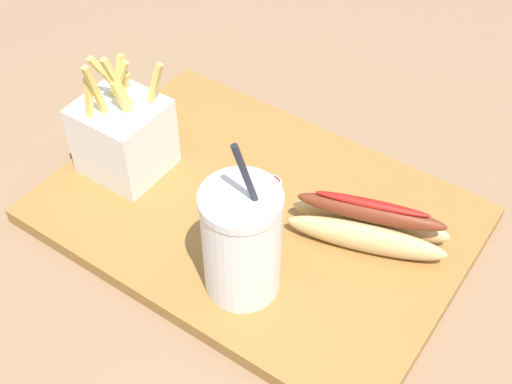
{
  "coord_description": "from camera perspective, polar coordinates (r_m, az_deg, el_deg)",
  "views": [
    {
      "loc": [
        0.32,
        -0.47,
        0.65
      ],
      "look_at": [
        0.0,
        0.0,
        0.05
      ],
      "focal_mm": 49.03,
      "sensor_mm": 36.0,
      "label": 1
    }
  ],
  "objects": [
    {
      "name": "ketchup_cup_1",
      "position": [
        0.86,
        0.88,
        0.45
      ],
      "size": [
        0.03,
        0.03,
        0.02
      ],
      "color": "white",
      "rests_on": "food_tray"
    },
    {
      "name": "soda_cup",
      "position": [
        0.72,
        -1.17,
        -4.1
      ],
      "size": [
        0.08,
        0.08,
        0.21
      ],
      "color": "white",
      "rests_on": "food_tray"
    },
    {
      "name": "fries_basket",
      "position": [
        0.88,
        -10.76,
        4.6
      ],
      "size": [
        0.1,
        0.09,
        0.17
      ],
      "color": "white",
      "rests_on": "food_tray"
    },
    {
      "name": "hot_dog_1",
      "position": [
        0.81,
        9.17,
        -2.69
      ],
      "size": [
        0.19,
        0.11,
        0.07
      ],
      "color": "#DBB775",
      "rests_on": "food_tray"
    },
    {
      "name": "ground_plane",
      "position": [
        0.87,
        -0.0,
        -2.74
      ],
      "size": [
        2.4,
        2.4,
        0.02
      ],
      "primitive_type": "cube",
      "color": "#8C6B4C"
    },
    {
      "name": "food_tray",
      "position": [
        0.85,
        -0.0,
        -1.86
      ],
      "size": [
        0.5,
        0.35,
        0.02
      ],
      "primitive_type": "cube",
      "color": "olive",
      "rests_on": "ground_plane"
    }
  ]
}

